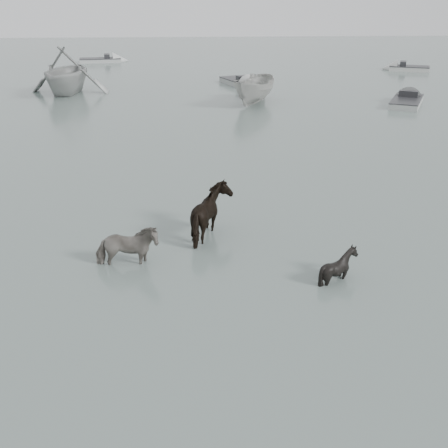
% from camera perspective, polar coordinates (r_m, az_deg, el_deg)
% --- Properties ---
extents(ground, '(140.00, 140.00, 0.00)m').
position_cam_1_polar(ground, '(14.63, 3.73, -4.05)').
color(ground, '#505F59').
rests_on(ground, ground).
extents(pony_pinto, '(1.67, 0.82, 1.38)m').
position_cam_1_polar(pony_pinto, '(14.44, -9.89, -1.70)').
color(pony_pinto, black).
rests_on(pony_pinto, ground).
extents(pony_dark, '(1.61, 1.83, 1.69)m').
position_cam_1_polar(pony_dark, '(15.86, -1.14, 1.56)').
color(pony_dark, black).
rests_on(pony_dark, ground).
extents(pony_black, '(1.16, 1.07, 1.13)m').
position_cam_1_polar(pony_black, '(13.90, 11.62, -3.42)').
color(pony_black, black).
rests_on(pony_black, ground).
extents(rowboat_trail, '(5.97, 6.69, 3.21)m').
position_cam_1_polar(rowboat_trail, '(39.69, -15.75, 14.93)').
color(rowboat_trail, '#A7A9A6').
rests_on(rowboat_trail, ground).
extents(boat_small, '(3.68, 5.01, 1.82)m').
position_cam_1_polar(boat_small, '(34.92, 3.13, 13.56)').
color(boat_small, '#A4A49F').
rests_on(boat_small, ground).
extents(skiff_port, '(3.90, 5.72, 0.75)m').
position_cam_1_polar(skiff_port, '(36.34, 18.10, 12.01)').
color(skiff_port, '#A6A8A6').
rests_on(skiff_port, ground).
extents(skiff_mid, '(3.44, 5.56, 0.75)m').
position_cam_1_polar(skiff_mid, '(42.01, 1.66, 14.46)').
color(skiff_mid, '#9A9C9A').
rests_on(skiff_mid, ground).
extents(skiff_star, '(4.76, 3.11, 0.75)m').
position_cam_1_polar(skiff_star, '(51.75, 18.32, 14.99)').
color(skiff_star, beige).
rests_on(skiff_star, ground).
extents(skiff_far, '(5.43, 2.35, 0.75)m').
position_cam_1_polar(skiff_far, '(56.05, -12.47, 16.12)').
color(skiff_far, '#AFB2B0').
rests_on(skiff_far, ground).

